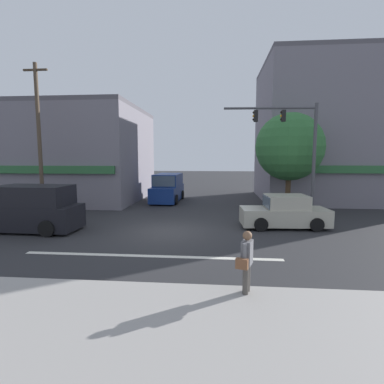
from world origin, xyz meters
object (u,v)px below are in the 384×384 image
at_px(sedan_parked_curbside, 284,213).
at_px(utility_pole_far_right, 304,144).
at_px(van_crossing_rightbound, 168,188).
at_px(pedestrian_foreground_with_bag, 246,261).
at_px(traffic_light_mast, 296,142).
at_px(street_tree, 290,147).
at_px(utility_pole_near_left, 39,138).
at_px(van_crossing_center, 31,209).

bearing_deg(sedan_parked_curbside, utility_pole_far_right, 68.66).
bearing_deg(van_crossing_rightbound, pedestrian_foreground_with_bag, -73.76).
bearing_deg(traffic_light_mast, pedestrian_foreground_with_bag, -109.63).
bearing_deg(street_tree, traffic_light_mast, -95.62).
height_order(utility_pole_near_left, sedan_parked_curbside, utility_pole_near_left).
xyz_separation_m(traffic_light_mast, sedan_parked_curbside, (-0.87, -1.82, -3.46)).
distance_m(utility_pole_near_left, van_crossing_center, 5.34).
xyz_separation_m(utility_pole_far_right, pedestrian_foreground_with_bag, (-5.06, -14.19, -3.33)).
height_order(street_tree, utility_pole_near_left, utility_pole_near_left).
xyz_separation_m(street_tree, sedan_parked_curbside, (-1.12, -4.36, -3.30)).
bearing_deg(van_crossing_rightbound, utility_pole_far_right, -8.85).
distance_m(van_crossing_center, pedestrian_foreground_with_bag, 11.01).
xyz_separation_m(street_tree, traffic_light_mast, (-0.25, -2.54, 0.16)).
relative_size(utility_pole_far_right, traffic_light_mast, 1.33).
distance_m(traffic_light_mast, sedan_parked_curbside, 4.01).
height_order(traffic_light_mast, van_crossing_center, traffic_light_mast).
xyz_separation_m(utility_pole_far_right, van_crossing_center, (-14.34, -8.27, -3.28)).
height_order(van_crossing_rightbound, pedestrian_foreground_with_bag, van_crossing_rightbound).
bearing_deg(traffic_light_mast, van_crossing_rightbound, 142.15).
bearing_deg(sedan_parked_curbside, van_crossing_rightbound, 131.51).
height_order(van_crossing_center, pedestrian_foreground_with_bag, van_crossing_center).
bearing_deg(pedestrian_foreground_with_bag, traffic_light_mast, 70.37).
height_order(traffic_light_mast, pedestrian_foreground_with_bag, traffic_light_mast).
xyz_separation_m(street_tree, van_crossing_rightbound, (-8.21, 3.65, -3.01)).
relative_size(traffic_light_mast, van_crossing_rightbound, 1.33).
bearing_deg(utility_pole_far_right, sedan_parked_curbside, -111.34).
distance_m(utility_pole_near_left, van_crossing_rightbound, 9.47).
bearing_deg(pedestrian_foreground_with_bag, utility_pole_far_right, 70.37).
height_order(van_crossing_rightbound, van_crossing_center, same).
relative_size(utility_pole_far_right, pedestrian_foreground_with_bag, 4.95).
distance_m(utility_pole_far_right, van_crossing_center, 16.87).
distance_m(street_tree, pedestrian_foreground_with_bag, 12.95).
height_order(utility_pole_near_left, pedestrian_foreground_with_bag, utility_pole_near_left).
relative_size(traffic_light_mast, van_crossing_center, 1.34).
bearing_deg(sedan_parked_curbside, utility_pole_near_left, 171.80).
xyz_separation_m(utility_pole_near_left, traffic_light_mast, (14.35, -0.12, -0.30)).
relative_size(utility_pole_near_left, traffic_light_mast, 1.39).
bearing_deg(traffic_light_mast, van_crossing_center, -164.20).
bearing_deg(pedestrian_foreground_with_bag, utility_pole_near_left, 138.72).
distance_m(sedan_parked_curbside, pedestrian_foreground_with_bag, 8.08).
bearing_deg(van_crossing_rightbound, van_crossing_center, -115.75).
distance_m(van_crossing_center, sedan_parked_curbside, 11.93).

